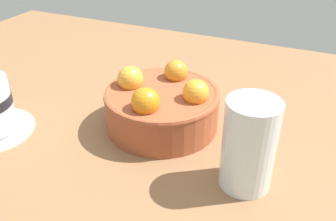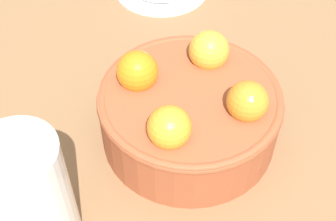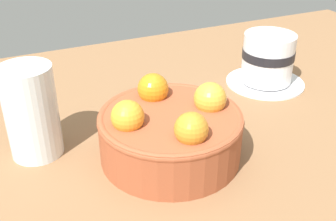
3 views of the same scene
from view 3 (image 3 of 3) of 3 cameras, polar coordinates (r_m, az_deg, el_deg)
The scene contains 4 objects.
ground_plane at distance 52.08cm, azimuth 0.31°, elevation -7.64°, with size 126.73×82.59×3.24cm, color brown.
terracotta_bowl at distance 49.12cm, azimuth 0.34°, elevation -2.73°, with size 16.99×16.99×8.74cm.
coffee_cup at distance 68.96cm, azimuth 13.46°, elevation 6.66°, with size 12.65×12.65×8.37cm.
water_glass at distance 51.31cm, azimuth -18.18°, elevation -0.17°, with size 6.22×6.22×11.39cm, color silver.
Camera 3 is at (17.43, 37.71, 29.79)cm, focal length 44.58 mm.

